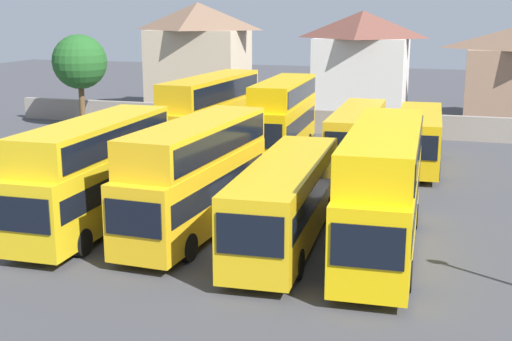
# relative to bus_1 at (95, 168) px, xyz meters

# --- Properties ---
(ground) EXTENTS (140.00, 140.00, 0.00)m
(ground) POSITION_rel_bus_1_xyz_m (6.27, 18.28, -2.67)
(ground) COLOR #424247
(depot_boundary_wall) EXTENTS (56.00, 0.50, 1.80)m
(depot_boundary_wall) POSITION_rel_bus_1_xyz_m (6.27, 26.04, -1.77)
(depot_boundary_wall) COLOR gray
(depot_boundary_wall) RESTS_ON ground
(bus_1) EXTENTS (2.77, 10.62, 4.74)m
(bus_1) POSITION_rel_bus_1_xyz_m (0.00, 0.00, 0.00)
(bus_1) COLOR yellow
(bus_1) RESTS_ON ground
(bus_2) EXTENTS (3.07, 10.71, 4.77)m
(bus_2) POSITION_rel_bus_1_xyz_m (4.39, 0.75, 0.02)
(bus_2) COLOR yellow
(bus_2) RESTS_ON ground
(bus_3) EXTENTS (3.14, 11.73, 3.42)m
(bus_3) POSITION_rel_bus_1_xyz_m (8.41, 0.35, -0.72)
(bus_3) COLOR gold
(bus_3) RESTS_ON ground
(bus_4) EXTENTS (3.08, 11.68, 4.95)m
(bus_4) POSITION_rel_bus_1_xyz_m (12.25, 0.42, 0.12)
(bus_4) COLOR yellow
(bus_4) RESTS_ON ground
(bus_5) EXTENTS (3.00, 12.05, 5.14)m
(bus_5) POSITION_rel_bus_1_xyz_m (-0.60, 15.81, 0.22)
(bus_5) COLOR gold
(bus_5) RESTS_ON ground
(bus_6) EXTENTS (2.85, 10.19, 4.99)m
(bus_6) POSITION_rel_bus_1_xyz_m (4.09, 16.46, 0.14)
(bus_6) COLOR #EAB40B
(bus_6) RESTS_ON ground
(bus_7) EXTENTS (2.75, 10.74, 3.44)m
(bus_7) POSITION_rel_bus_1_xyz_m (8.94, 15.73, -0.71)
(bus_7) COLOR yellow
(bus_7) RESTS_ON ground
(bus_8) EXTENTS (2.92, 10.21, 3.33)m
(bus_8) POSITION_rel_bus_1_xyz_m (12.62, 16.18, -0.77)
(bus_8) COLOR #E7B011
(bus_8) RESTS_ON ground
(house_terrace_left) EXTENTS (8.97, 6.64, 9.97)m
(house_terrace_left) POSITION_rel_bus_1_xyz_m (-9.00, 35.11, 2.41)
(house_terrace_left) COLOR #C6B293
(house_terrace_left) RESTS_ON ground
(house_terrace_centre) EXTENTS (8.30, 6.72, 9.24)m
(house_terrace_centre) POSITION_rel_bus_1_xyz_m (6.11, 36.36, 2.03)
(house_terrace_centre) COLOR silver
(house_terrace_centre) RESTS_ON ground
(tree_left_of_lot) EXTENTS (4.32, 4.32, 7.44)m
(tree_left_of_lot) POSITION_rel_bus_1_xyz_m (-14.36, 23.04, 2.58)
(tree_left_of_lot) COLOR brown
(tree_left_of_lot) RESTS_ON ground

